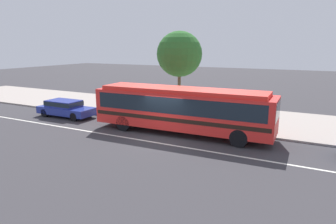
{
  "coord_description": "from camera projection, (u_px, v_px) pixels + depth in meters",
  "views": [
    {
      "loc": [
        8.17,
        -15.0,
        5.42
      ],
      "look_at": [
        -0.31,
        1.52,
        1.3
      ],
      "focal_mm": 31.88,
      "sensor_mm": 36.0,
      "label": 1
    }
  ],
  "objects": [
    {
      "name": "bus_stop_sign",
      "position": [
        251.0,
        107.0,
        18.49
      ],
      "size": [
        0.13,
        0.44,
        2.47
      ],
      "color": "gray",
      "rests_on": "sidewalk_slab"
    },
    {
      "name": "ground_plane",
      "position": [
        161.0,
        139.0,
        17.84
      ],
      "size": [
        120.0,
        120.0,
        0.0
      ],
      "primitive_type": "plane",
      "color": "#373539"
    },
    {
      "name": "sedan_behind_bus",
      "position": [
        65.0,
        108.0,
        23.23
      ],
      "size": [
        4.63,
        1.85,
        1.29
      ],
      "color": "navy",
      "rests_on": "ground_plane"
    },
    {
      "name": "pedestrian_waiting_near_sign",
      "position": [
        209.0,
        109.0,
        20.85
      ],
      "size": [
        0.47,
        0.47,
        1.64
      ],
      "color": "#2A2B2F",
      "rests_on": "sidewalk_slab"
    },
    {
      "name": "sidewalk_slab",
      "position": [
        202.0,
        114.0,
        23.85
      ],
      "size": [
        60.0,
        8.0,
        0.12
      ],
      "primitive_type": "cube",
      "color": "#A4988F",
      "rests_on": "ground_plane"
    },
    {
      "name": "transit_bus",
      "position": [
        182.0,
        107.0,
        18.57
      ],
      "size": [
        11.41,
        2.82,
        2.88
      ],
      "color": "red",
      "rests_on": "ground_plane"
    },
    {
      "name": "lane_stripe_center",
      "position": [
        154.0,
        142.0,
        17.15
      ],
      "size": [
        56.0,
        0.16,
        0.01
      ],
      "primitive_type": "cube",
      "color": "silver",
      "rests_on": "ground_plane"
    },
    {
      "name": "pedestrian_walking_along_curb",
      "position": [
        187.0,
        107.0,
        21.57
      ],
      "size": [
        0.37,
        0.37,
        1.68
      ],
      "color": "#785B56",
      "rests_on": "sidewalk_slab"
    },
    {
      "name": "street_tree_near_stop",
      "position": [
        179.0,
        54.0,
        23.18
      ],
      "size": [
        3.54,
        3.54,
        6.46
      ],
      "color": "brown",
      "rests_on": "sidewalk_slab"
    }
  ]
}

